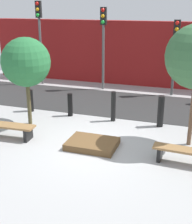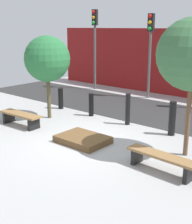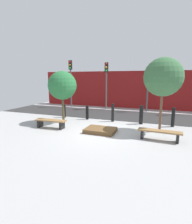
{
  "view_description": "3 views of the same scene",
  "coord_description": "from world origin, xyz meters",
  "px_view_note": "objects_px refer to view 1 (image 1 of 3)",
  "views": [
    {
      "loc": [
        2.74,
        -7.82,
        3.98
      ],
      "look_at": [
        -0.06,
        0.47,
        0.9
      ],
      "focal_mm": 50.0,
      "sensor_mm": 36.0,
      "label": 1
    },
    {
      "loc": [
        5.79,
        -6.24,
        3.26
      ],
      "look_at": [
        0.22,
        0.3,
        0.89
      ],
      "focal_mm": 50.0,
      "sensor_mm": 36.0,
      "label": 2
    },
    {
      "loc": [
        2.58,
        -7.66,
        2.55
      ],
      "look_at": [
        -0.38,
        0.37,
        0.89
      ],
      "focal_mm": 28.0,
      "sensor_mm": 36.0,
      "label": 3
    }
  ],
  "objects_px": {
    "bollard_left": "(70,105)",
    "traffic_light_mid_west": "(103,34)",
    "bollard_center": "(113,106)",
    "bench_right": "(187,154)",
    "planter_bed": "(92,144)",
    "bollard_far_left": "(31,101)",
    "bollard_right": "(161,112)",
    "bench_left": "(9,128)",
    "traffic_light_mid_east": "(176,44)",
    "traffic_light_west": "(39,28)",
    "tree_behind_left_bench": "(26,62)"
  },
  "relations": [
    {
      "from": "bench_right",
      "to": "traffic_light_west",
      "type": "bearing_deg",
      "value": 142.5
    },
    {
      "from": "bollard_left",
      "to": "traffic_light_west",
      "type": "bearing_deg",
      "value": 129.16
    },
    {
      "from": "tree_behind_left_bench",
      "to": "traffic_light_mid_east",
      "type": "bearing_deg",
      "value": 50.43
    },
    {
      "from": "bollard_left",
      "to": "traffic_light_mid_west",
      "type": "xyz_separation_m",
      "value": [
        0.01,
        4.02,
        2.19
      ]
    },
    {
      "from": "traffic_light_west",
      "to": "traffic_light_mid_east",
      "type": "bearing_deg",
      "value": -0.01
    },
    {
      "from": "bench_left",
      "to": "traffic_light_mid_west",
      "type": "bearing_deg",
      "value": 78.09
    },
    {
      "from": "bollard_left",
      "to": "bollard_center",
      "type": "distance_m",
      "value": 1.65
    },
    {
      "from": "bench_right",
      "to": "planter_bed",
      "type": "xyz_separation_m",
      "value": [
        -2.66,
        0.2,
        -0.21
      ]
    },
    {
      "from": "bench_left",
      "to": "bollard_right",
      "type": "relative_size",
      "value": 1.57
    },
    {
      "from": "traffic_light_west",
      "to": "bench_right",
      "type": "bearing_deg",
      "value": -40.49
    },
    {
      "from": "planter_bed",
      "to": "bollard_right",
      "type": "bearing_deg",
      "value": 53.77
    },
    {
      "from": "bollard_center",
      "to": "bollard_right",
      "type": "height_order",
      "value": "bollard_center"
    },
    {
      "from": "bench_right",
      "to": "bollard_right",
      "type": "height_order",
      "value": "bollard_right"
    },
    {
      "from": "bench_left",
      "to": "bollard_far_left",
      "type": "bearing_deg",
      "value": 101.68
    },
    {
      "from": "bollard_right",
      "to": "traffic_light_mid_west",
      "type": "xyz_separation_m",
      "value": [
        -3.29,
        4.02,
        2.09
      ]
    },
    {
      "from": "bollard_far_left",
      "to": "bollard_right",
      "type": "distance_m",
      "value": 4.95
    },
    {
      "from": "bench_right",
      "to": "traffic_light_west",
      "type": "relative_size",
      "value": 0.43
    },
    {
      "from": "bollard_left",
      "to": "planter_bed",
      "type": "bearing_deg",
      "value": -53.77
    },
    {
      "from": "bollard_center",
      "to": "traffic_light_mid_east",
      "type": "distance_m",
      "value": 4.69
    },
    {
      "from": "bollard_far_left",
      "to": "bollard_left",
      "type": "distance_m",
      "value": 1.65
    },
    {
      "from": "bollard_far_left",
      "to": "bollard_center",
      "type": "xyz_separation_m",
      "value": [
        3.3,
        0.0,
        0.11
      ]
    },
    {
      "from": "bollard_far_left",
      "to": "traffic_light_west",
      "type": "height_order",
      "value": "traffic_light_west"
    },
    {
      "from": "tree_behind_left_bench",
      "to": "bollard_far_left",
      "type": "relative_size",
      "value": 3.46
    },
    {
      "from": "bollard_center",
      "to": "bench_right",
      "type": "bearing_deg",
      "value": -42.69
    },
    {
      "from": "bench_left",
      "to": "traffic_light_mid_east",
      "type": "bearing_deg",
      "value": 53.42
    },
    {
      "from": "tree_behind_left_bench",
      "to": "traffic_light_mid_east",
      "type": "distance_m",
      "value": 6.75
    },
    {
      "from": "bollard_far_left",
      "to": "bollard_center",
      "type": "distance_m",
      "value": 3.3
    },
    {
      "from": "bollard_right",
      "to": "bench_left",
      "type": "bearing_deg",
      "value": -150.36
    },
    {
      "from": "bollard_left",
      "to": "bench_right",
      "type": "bearing_deg",
      "value": -29.64
    },
    {
      "from": "bollard_far_left",
      "to": "traffic_light_mid_east",
      "type": "relative_size",
      "value": 0.26
    },
    {
      "from": "bench_left",
      "to": "bench_right",
      "type": "relative_size",
      "value": 0.95
    },
    {
      "from": "bollard_right",
      "to": "traffic_light_mid_west",
      "type": "relative_size",
      "value": 0.28
    },
    {
      "from": "bollard_far_left",
      "to": "traffic_light_mid_west",
      "type": "height_order",
      "value": "traffic_light_mid_west"
    },
    {
      "from": "bollard_left",
      "to": "traffic_light_west",
      "type": "height_order",
      "value": "traffic_light_west"
    },
    {
      "from": "planter_bed",
      "to": "tree_behind_left_bench",
      "type": "distance_m",
      "value": 3.52
    },
    {
      "from": "bench_left",
      "to": "traffic_light_west",
      "type": "xyz_separation_m",
      "value": [
        -2.27,
        6.47,
        2.48
      ]
    },
    {
      "from": "bollard_right",
      "to": "traffic_light_mid_west",
      "type": "distance_m",
      "value": 5.6
    },
    {
      "from": "planter_bed",
      "to": "bench_left",
      "type": "bearing_deg",
      "value": -175.7
    },
    {
      "from": "planter_bed",
      "to": "traffic_light_mid_west",
      "type": "height_order",
      "value": "traffic_light_mid_west"
    },
    {
      "from": "bollard_left",
      "to": "bollard_right",
      "type": "relative_size",
      "value": 0.8
    },
    {
      "from": "traffic_light_mid_west",
      "to": "bollard_center",
      "type": "bearing_deg",
      "value": -67.79
    },
    {
      "from": "bollard_center",
      "to": "traffic_light_west",
      "type": "distance_m",
      "value": 6.75
    },
    {
      "from": "tree_behind_left_bench",
      "to": "bollard_center",
      "type": "xyz_separation_m",
      "value": [
        2.66,
        1.18,
        -1.6
      ]
    },
    {
      "from": "bench_right",
      "to": "bollard_center",
      "type": "xyz_separation_m",
      "value": [
        -2.66,
        2.45,
        0.23
      ]
    },
    {
      "from": "bench_left",
      "to": "traffic_light_mid_west",
      "type": "relative_size",
      "value": 0.44
    },
    {
      "from": "bench_right",
      "to": "planter_bed",
      "type": "height_order",
      "value": "bench_right"
    },
    {
      "from": "bench_left",
      "to": "bollard_center",
      "type": "height_order",
      "value": "bollard_center"
    },
    {
      "from": "bench_left",
      "to": "bollard_left",
      "type": "height_order",
      "value": "bollard_left"
    },
    {
      "from": "bench_left",
      "to": "bollard_center",
      "type": "xyz_separation_m",
      "value": [
        2.66,
        2.45,
        0.23
      ]
    },
    {
      "from": "tree_behind_left_bench",
      "to": "traffic_light_west",
      "type": "relative_size",
      "value": 0.73
    }
  ]
}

